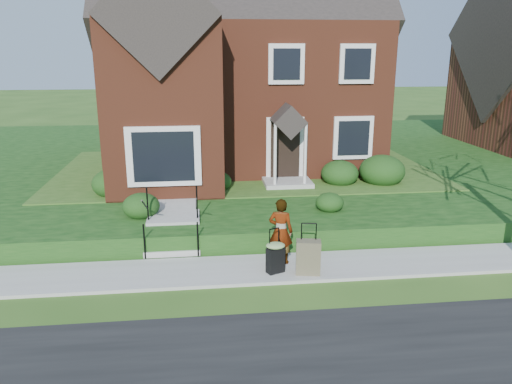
{
  "coord_description": "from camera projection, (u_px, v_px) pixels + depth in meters",
  "views": [
    {
      "loc": [
        -1.74,
        -10.78,
        5.02
      ],
      "look_at": [
        -0.27,
        2.0,
        1.37
      ],
      "focal_mm": 35.0,
      "sensor_mm": 36.0,
      "label": 1
    }
  ],
  "objects": [
    {
      "name": "walkway",
      "position": [
        177.0,
        191.0,
        16.2
      ],
      "size": [
        1.2,
        6.0,
        0.06
      ],
      "primitive_type": "cube",
      "color": "#9E9B93",
      "rests_on": "terrace"
    },
    {
      "name": "ground",
      "position": [
        277.0,
        270.0,
        11.86
      ],
      "size": [
        120.0,
        120.0,
        0.0
      ],
      "primitive_type": "plane",
      "color": "#2D5119",
      "rests_on": "ground"
    },
    {
      "name": "sidewalk",
      "position": [
        277.0,
        268.0,
        11.85
      ],
      "size": [
        60.0,
        1.6,
        0.08
      ],
      "primitive_type": "cube",
      "color": "#9E9B93",
      "rests_on": "ground"
    },
    {
      "name": "front_steps",
      "position": [
        173.0,
        229.0,
        13.22
      ],
      "size": [
        1.4,
        2.02,
        1.5
      ],
      "color": "#9E9B93",
      "rests_on": "ground"
    },
    {
      "name": "suitcase_black",
      "position": [
        275.0,
        256.0,
        11.44
      ],
      "size": [
        0.55,
        0.51,
        1.07
      ],
      "rotation": [
        0.0,
        0.0,
        0.42
      ],
      "color": "black",
      "rests_on": "sidewalk"
    },
    {
      "name": "main_house",
      "position": [
        235.0,
        44.0,
        19.59
      ],
      "size": [
        10.4,
        10.2,
        9.4
      ],
      "color": "brown",
      "rests_on": "terrace"
    },
    {
      "name": "terrace",
      "position": [
        327.0,
        159.0,
        22.64
      ],
      "size": [
        44.0,
        20.0,
        0.6
      ],
      "primitive_type": "cube",
      "color": "#10370F",
      "rests_on": "ground"
    },
    {
      "name": "foundation_shrubs",
      "position": [
        280.0,
        176.0,
        16.32
      ],
      "size": [
        10.45,
        4.0,
        1.1
      ],
      "color": "#153810",
      "rests_on": "terrace"
    },
    {
      "name": "woman",
      "position": [
        281.0,
        231.0,
        11.88
      ],
      "size": [
        0.68,
        0.57,
        1.61
      ],
      "primitive_type": "imported",
      "rotation": [
        0.0,
        0.0,
        2.78
      ],
      "color": "#999999",
      "rests_on": "sidewalk"
    },
    {
      "name": "suitcase_olive",
      "position": [
        308.0,
        257.0,
        11.38
      ],
      "size": [
        0.6,
        0.41,
        1.2
      ],
      "rotation": [
        0.0,
        0.0,
        -0.18
      ],
      "color": "brown",
      "rests_on": "sidewalk"
    }
  ]
}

